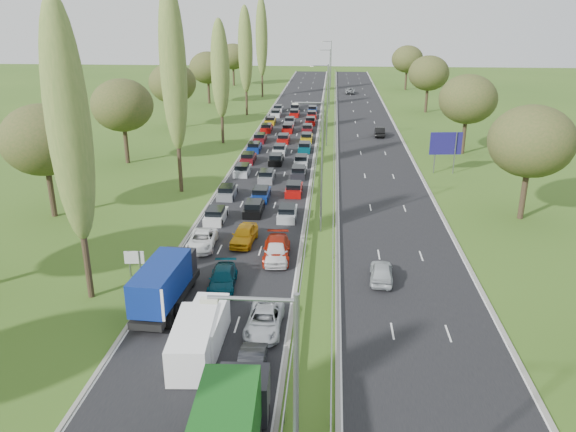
% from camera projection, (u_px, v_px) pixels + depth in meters
% --- Properties ---
extents(ground, '(260.00, 260.00, 0.00)m').
position_uv_depth(ground, '(327.00, 143.00, 86.62)').
color(ground, '#36591B').
rests_on(ground, ground).
extents(near_carriageway, '(10.50, 215.00, 0.04)m').
position_uv_depth(near_carriageway, '(284.00, 139.00, 89.47)').
color(near_carriageway, black).
rests_on(near_carriageway, ground).
extents(far_carriageway, '(10.50, 215.00, 0.04)m').
position_uv_depth(far_carriageway, '(370.00, 140.00, 88.46)').
color(far_carriageway, black).
rests_on(far_carriageway, ground).
extents(central_reservation, '(2.36, 215.00, 0.32)m').
position_uv_depth(central_reservation, '(327.00, 136.00, 88.77)').
color(central_reservation, gray).
rests_on(central_reservation, ground).
extents(lamp_columns, '(0.18, 140.18, 12.00)m').
position_uv_depth(lamp_columns, '(327.00, 106.00, 82.69)').
color(lamp_columns, gray).
rests_on(lamp_columns, ground).
extents(poplar_row, '(2.80, 127.80, 22.44)m').
position_uv_depth(poplar_row, '(204.00, 67.00, 72.49)').
color(poplar_row, '#2D2116').
rests_on(poplar_row, ground).
extents(woodland_left, '(8.00, 166.00, 11.10)m').
position_uv_depth(woodland_left, '(113.00, 110.00, 69.70)').
color(woodland_left, '#2D2116').
rests_on(woodland_left, ground).
extents(woodland_right, '(8.00, 153.00, 11.10)m').
position_uv_depth(woodland_right, '(483.00, 109.00, 70.04)').
color(woodland_right, '#2D2116').
rests_on(woodland_right, ground).
extents(traffic_queue_fill, '(9.05, 68.73, 0.80)m').
position_uv_depth(traffic_queue_fill, '(282.00, 143.00, 84.65)').
color(traffic_queue_fill, silver).
rests_on(traffic_queue_fill, ground).
extents(near_car_2, '(2.53, 5.00, 1.36)m').
position_uv_depth(near_car_2, '(202.00, 240.00, 48.12)').
color(near_car_2, white).
rests_on(near_car_2, near_carriageway).
extents(near_car_7, '(2.27, 4.86, 1.37)m').
position_uv_depth(near_car_7, '(223.00, 279.00, 41.14)').
color(near_car_7, '#043647').
rests_on(near_car_7, near_carriageway).
extents(near_car_8, '(2.21, 4.76, 1.58)m').
position_uv_depth(near_car_8, '(244.00, 235.00, 49.00)').
color(near_car_8, orange).
rests_on(near_car_8, near_carriageway).
extents(near_car_9, '(1.50, 4.17, 1.37)m').
position_uv_depth(near_car_9, '(251.00, 367.00, 30.92)').
color(near_car_9, black).
rests_on(near_car_9, near_carriageway).
extents(near_car_10, '(2.29, 4.85, 1.34)m').
position_uv_depth(near_car_10, '(264.00, 321.00, 35.58)').
color(near_car_10, '#ACB0B5').
rests_on(near_car_10, near_carriageway).
extents(near_car_11, '(2.44, 5.41, 1.54)m').
position_uv_depth(near_car_11, '(277.00, 249.00, 46.07)').
color(near_car_11, '#A31D0A').
rests_on(near_car_11, near_carriageway).
extents(near_car_12, '(2.27, 4.81, 1.59)m').
position_uv_depth(near_car_12, '(276.00, 251.00, 45.57)').
color(near_car_12, white).
rests_on(near_car_12, near_carriageway).
extents(far_car_0, '(1.96, 4.31, 1.43)m').
position_uv_depth(far_car_0, '(381.00, 272.00, 42.17)').
color(far_car_0, '#ACB2B6').
rests_on(far_car_0, far_carriageway).
extents(far_car_1, '(1.72, 4.55, 1.48)m').
position_uv_depth(far_car_1, '(380.00, 132.00, 91.21)').
color(far_car_1, black).
rests_on(far_car_1, far_carriageway).
extents(far_car_2, '(2.43, 5.07, 1.39)m').
position_uv_depth(far_car_2, '(350.00, 91.00, 138.77)').
color(far_car_2, slate).
rests_on(far_car_2, far_carriageway).
extents(blue_lorry, '(2.29, 8.23, 3.48)m').
position_uv_depth(blue_lorry, '(166.00, 282.00, 38.12)').
color(blue_lorry, black).
rests_on(blue_lorry, near_carriageway).
extents(white_van_front, '(2.08, 5.31, 2.13)m').
position_uv_depth(white_van_front, '(206.00, 326.00, 34.22)').
color(white_van_front, white).
rests_on(white_van_front, near_carriageway).
extents(white_van_rear, '(2.23, 5.68, 2.28)m').
position_uv_depth(white_van_rear, '(195.00, 340.00, 32.60)').
color(white_van_rear, white).
rests_on(white_van_rear, near_carriageway).
extents(info_sign, '(1.50, 0.23, 2.10)m').
position_uv_depth(info_sign, '(134.00, 260.00, 42.61)').
color(info_sign, gray).
rests_on(info_sign, ground).
extents(direction_sign, '(3.98, 0.56, 5.20)m').
position_uv_depth(direction_sign, '(446.00, 145.00, 69.40)').
color(direction_sign, gray).
rests_on(direction_sign, ground).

